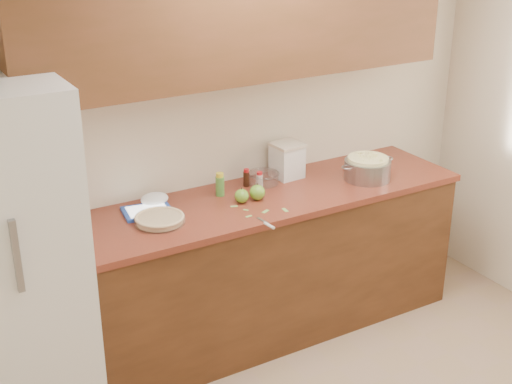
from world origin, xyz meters
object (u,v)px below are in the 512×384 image
colander (367,169)px  flour_canister (287,160)px  tablet (147,211)px  pie (160,219)px

colander → flour_canister: size_ratio=1.74×
colander → tablet: bearing=171.2°
pie → colander: bearing=-2.1°
flour_canister → tablet: bearing=-175.7°
pie → flour_canister: 1.00m
pie → flour_canister: size_ratio=1.25×
colander → flour_canister: 0.50m
colander → tablet: size_ratio=1.32×
flour_canister → colander: bearing=-34.7°
colander → flour_canister: flour_canister is taller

